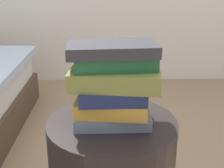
{
  "coord_description": "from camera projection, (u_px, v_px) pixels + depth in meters",
  "views": [
    {
      "loc": [
        -0.03,
        -0.99,
        1.06
      ],
      "look_at": [
        0.0,
        0.0,
        0.69
      ],
      "focal_mm": 50.08,
      "sensor_mm": 36.0,
      "label": 1
    }
  ],
  "objects": [
    {
      "name": "book_charcoal",
      "position": [
        112.0,
        49.0,
        1.02
      ],
      "size": [
        0.3,
        0.18,
        0.04
      ],
      "primitive_type": "cube",
      "rotation": [
        0.0,
        0.0,
        0.07
      ],
      "color": "#28282D",
      "rests_on": "book_forest"
    },
    {
      "name": "book_slate",
      "position": [
        112.0,
        117.0,
        1.09
      ],
      "size": [
        0.26,
        0.16,
        0.04
      ],
      "primitive_type": "cube",
      "rotation": [
        0.0,
        0.0,
        0.01
      ],
      "color": "slate",
      "rests_on": "side_table"
    },
    {
      "name": "book_olive",
      "position": [
        115.0,
        77.0,
        1.05
      ],
      "size": [
        0.32,
        0.22,
        0.06
      ],
      "primitive_type": "cube",
      "rotation": [
        0.0,
        0.0,
        -0.11
      ],
      "color": "olive",
      "rests_on": "book_navy"
    },
    {
      "name": "book_navy",
      "position": [
        111.0,
        91.0,
        1.07
      ],
      "size": [
        0.23,
        0.2,
        0.05
      ],
      "primitive_type": "cube",
      "rotation": [
        0.0,
        0.0,
        0.03
      ],
      "color": "#19234C",
      "rests_on": "book_ochre"
    },
    {
      "name": "book_ochre",
      "position": [
        112.0,
        103.0,
        1.09
      ],
      "size": [
        0.26,
        0.21,
        0.05
      ],
      "primitive_type": "cube",
      "rotation": [
        0.0,
        0.0,
        -0.1
      ],
      "color": "#B7842D",
      "rests_on": "book_slate"
    },
    {
      "name": "book_forest",
      "position": [
        115.0,
        60.0,
        1.04
      ],
      "size": [
        0.28,
        0.17,
        0.05
      ],
      "primitive_type": "cube",
      "rotation": [
        0.0,
        0.0,
        0.05
      ],
      "color": "#1E512D",
      "rests_on": "book_olive"
    }
  ]
}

